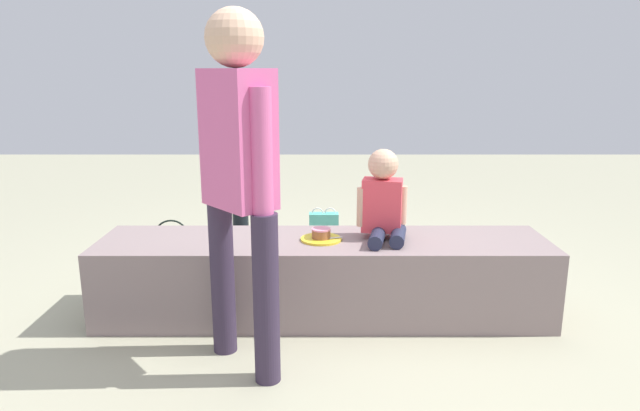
{
  "coord_description": "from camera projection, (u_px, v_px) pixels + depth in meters",
  "views": [
    {
      "loc": [
        -0.02,
        -2.87,
        1.32
      ],
      "look_at": [
        -0.02,
        -0.25,
        0.68
      ],
      "focal_mm": 31.26,
      "sensor_mm": 36.0,
      "label": 1
    }
  ],
  "objects": [
    {
      "name": "railing_post",
      "position": [
        241.0,
        203.0,
        3.88
      ],
      "size": [
        0.36,
        0.36,
        1.11
      ],
      "color": "black",
      "rests_on": "ground_plane"
    },
    {
      "name": "party_cup_red",
      "position": [
        470.0,
        247.0,
        4.09
      ],
      "size": [
        0.08,
        0.08,
        0.11
      ],
      "primitive_type": "cylinder",
      "color": "red",
      "rests_on": "ground_plane"
    },
    {
      "name": "gift_bag",
      "position": [
        325.0,
        236.0,
        3.97
      ],
      "size": [
        0.21,
        0.09,
        0.38
      ],
      "color": "#59C6B2",
      "rests_on": "ground_plane"
    },
    {
      "name": "concrete_ledge",
      "position": [
        324.0,
        277.0,
        3.05
      ],
      "size": [
        2.42,
        0.55,
        0.43
      ],
      "primitive_type": "cube",
      "color": "gray",
      "rests_on": "ground_plane"
    },
    {
      "name": "cake_box_white",
      "position": [
        381.0,
        257.0,
        3.84
      ],
      "size": [
        0.31,
        0.35,
        0.13
      ],
      "primitive_type": "cube",
      "rotation": [
        0.0,
        0.0,
        -0.11
      ],
      "color": "white",
      "rests_on": "ground_plane"
    },
    {
      "name": "water_bottle_near_gift",
      "position": [
        402.0,
        237.0,
        4.21
      ],
      "size": [
        0.07,
        0.07,
        0.19
      ],
      "color": "silver",
      "rests_on": "ground_plane"
    },
    {
      "name": "child_seated",
      "position": [
        384.0,
        200.0,
        2.96
      ],
      "size": [
        0.28,
        0.33,
        0.48
      ],
      "color": "#242942",
      "rests_on": "concrete_ledge"
    },
    {
      "name": "water_bottle_far_side",
      "position": [
        210.0,
        257.0,
        3.72
      ],
      "size": [
        0.06,
        0.06,
        0.22
      ],
      "color": "silver",
      "rests_on": "ground_plane"
    },
    {
      "name": "cake_plate",
      "position": [
        322.0,
        236.0,
        2.98
      ],
      "size": [
        0.22,
        0.22,
        0.07
      ],
      "color": "yellow",
      "rests_on": "concrete_ledge"
    },
    {
      "name": "ground_plane",
      "position": [
        324.0,
        314.0,
        3.1
      ],
      "size": [
        12.0,
        12.0,
        0.0
      ],
      "primitive_type": "plane",
      "color": "#A7A589"
    },
    {
      "name": "handbag_black_leather",
      "position": [
        174.0,
        250.0,
        3.84
      ],
      "size": [
        0.33,
        0.15,
        0.33
      ],
      "color": "black",
      "rests_on": "ground_plane"
    },
    {
      "name": "adult_standing",
      "position": [
        240.0,
        162.0,
        2.34
      ],
      "size": [
        0.35,
        0.38,
        1.57
      ],
      "color": "#32263C",
      "rests_on": "ground_plane"
    }
  ]
}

